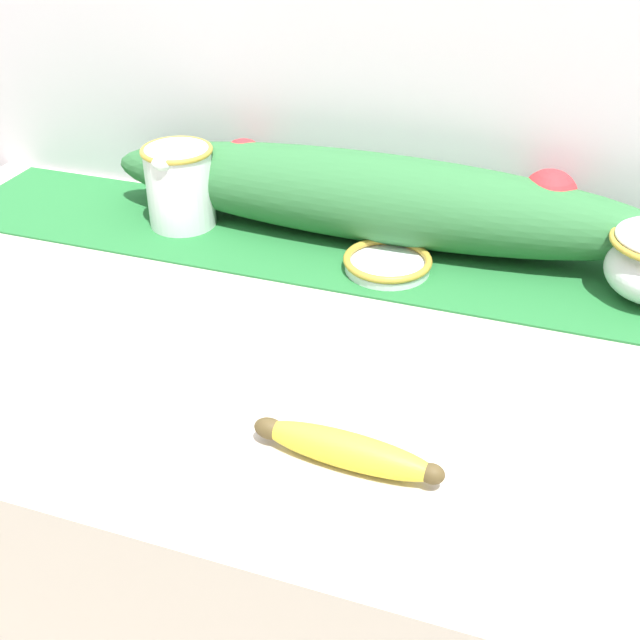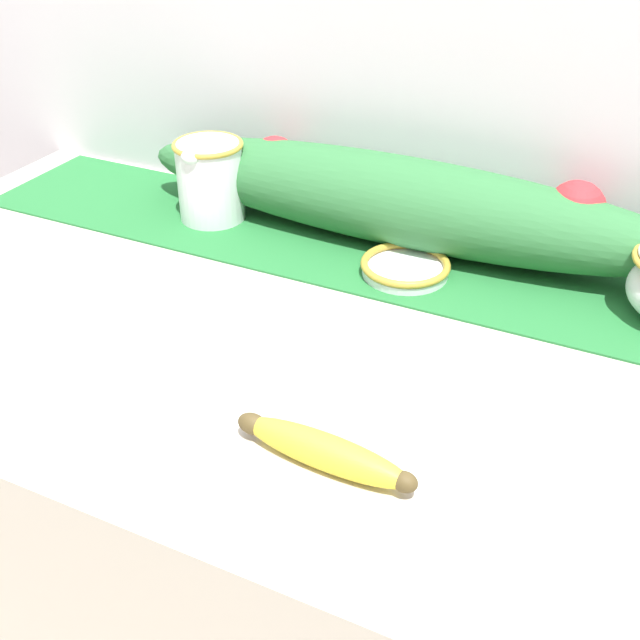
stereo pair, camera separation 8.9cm
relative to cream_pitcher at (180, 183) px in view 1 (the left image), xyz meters
The scene contains 7 objects.
countertop 0.64m from the cream_pitcher, 38.27° to the right, with size 1.38×0.69×0.93m, color beige.
back_wall 0.37m from the cream_pitcher, 26.79° to the left, with size 2.18×0.04×2.40m, color silver.
table_runner 0.29m from the cream_pitcher, ahead, with size 1.27×0.23×0.00m, color #236B33.
cream_pitcher is the anchor object (origin of this frame).
small_dish 0.33m from the cream_pitcher, ahead, with size 0.12×0.12×0.02m.
banana 0.57m from the cream_pitcher, 47.15° to the right, with size 0.19×0.05×0.04m.
poinsettia_garland 0.29m from the cream_pitcher, ahead, with size 0.82×0.14×0.13m.
Camera 1 is at (0.27, -0.74, 1.46)m, focal length 45.00 mm.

